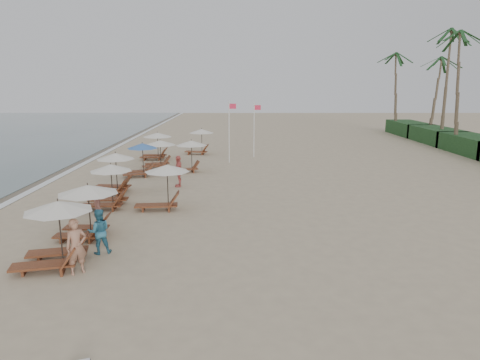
{
  "coord_description": "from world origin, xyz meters",
  "views": [
    {
      "loc": [
        0.88,
        -16.61,
        6.07
      ],
      "look_at": [
        1.0,
        5.18,
        1.3
      ],
      "focal_mm": 32.65,
      "sensor_mm": 36.0,
      "label": 1
    }
  ],
  "objects_px": {
    "lounger_station_4": "(140,160)",
    "inland_station_1": "(189,152)",
    "lounger_station_3": "(112,175)",
    "beachgoer_mid_b": "(99,206)",
    "lounger_station_2": "(107,187)",
    "inland_station_2": "(199,139)",
    "lounger_station_5": "(158,153)",
    "lounger_station_6": "(155,145)",
    "beachgoer_near": "(76,246)",
    "inland_station_0": "(162,184)",
    "beachgoer_far_a": "(179,171)",
    "lounger_station_0": "(53,235)",
    "beachgoer_mid_a": "(99,231)",
    "lounger_station_1": "(85,209)",
    "flag_pole_near": "(230,129)"
  },
  "relations": [
    {
      "from": "lounger_station_1",
      "to": "lounger_station_4",
      "type": "relative_size",
      "value": 1.06
    },
    {
      "from": "inland_station_1",
      "to": "lounger_station_2",
      "type": "bearing_deg",
      "value": -109.01
    },
    {
      "from": "lounger_station_5",
      "to": "lounger_station_6",
      "type": "xyz_separation_m",
      "value": [
        -0.92,
        3.87,
        0.02
      ]
    },
    {
      "from": "inland_station_2",
      "to": "lounger_station_2",
      "type": "bearing_deg",
      "value": -100.43
    },
    {
      "from": "lounger_station_6",
      "to": "flag_pole_near",
      "type": "xyz_separation_m",
      "value": [
        6.21,
        -1.64,
        1.52
      ]
    },
    {
      "from": "lounger_station_4",
      "to": "flag_pole_near",
      "type": "relative_size",
      "value": 0.5
    },
    {
      "from": "inland_station_0",
      "to": "beachgoer_mid_a",
      "type": "xyz_separation_m",
      "value": [
        -1.34,
        -5.77,
        -0.48
      ]
    },
    {
      "from": "beachgoer_mid_b",
      "to": "inland_station_0",
      "type": "bearing_deg",
      "value": -75.37
    },
    {
      "from": "beachgoer_far_a",
      "to": "lounger_station_4",
      "type": "bearing_deg",
      "value": -141.44
    },
    {
      "from": "inland_station_1",
      "to": "beachgoer_near",
      "type": "relative_size",
      "value": 1.41
    },
    {
      "from": "lounger_station_3",
      "to": "beachgoer_mid_b",
      "type": "height_order",
      "value": "lounger_station_3"
    },
    {
      "from": "lounger_station_2",
      "to": "beachgoer_mid_b",
      "type": "height_order",
      "value": "lounger_station_2"
    },
    {
      "from": "inland_station_2",
      "to": "beachgoer_mid_b",
      "type": "bearing_deg",
      "value": -97.96
    },
    {
      "from": "inland_station_1",
      "to": "inland_station_2",
      "type": "distance_m",
      "value": 8.1
    },
    {
      "from": "lounger_station_2",
      "to": "inland_station_2",
      "type": "bearing_deg",
      "value": 79.57
    },
    {
      "from": "lounger_station_4",
      "to": "inland_station_1",
      "type": "height_order",
      "value": "lounger_station_4"
    },
    {
      "from": "beachgoer_mid_b",
      "to": "flag_pole_near",
      "type": "bearing_deg",
      "value": -46.28
    },
    {
      "from": "lounger_station_2",
      "to": "beachgoer_mid_a",
      "type": "bearing_deg",
      "value": -76.26
    },
    {
      "from": "lounger_station_6",
      "to": "beachgoer_near",
      "type": "height_order",
      "value": "lounger_station_6"
    },
    {
      "from": "lounger_station_1",
      "to": "beachgoer_mid_b",
      "type": "xyz_separation_m",
      "value": [
        -0.03,
        1.88,
        -0.41
      ]
    },
    {
      "from": "lounger_station_2",
      "to": "beachgoer_near",
      "type": "distance_m",
      "value": 8.05
    },
    {
      "from": "lounger_station_0",
      "to": "lounger_station_2",
      "type": "bearing_deg",
      "value": 92.65
    },
    {
      "from": "flag_pole_near",
      "to": "lounger_station_5",
      "type": "bearing_deg",
      "value": -157.13
    },
    {
      "from": "lounger_station_3",
      "to": "lounger_station_5",
      "type": "xyz_separation_m",
      "value": [
        1.22,
        7.74,
        0.06
      ]
    },
    {
      "from": "lounger_station_6",
      "to": "beachgoer_mid_a",
      "type": "relative_size",
      "value": 1.58
    },
    {
      "from": "lounger_station_0",
      "to": "inland_station_1",
      "type": "distance_m",
      "value": 16.68
    },
    {
      "from": "lounger_station_6",
      "to": "beachgoer_near",
      "type": "relative_size",
      "value": 1.43
    },
    {
      "from": "lounger_station_6",
      "to": "beachgoer_mid_a",
      "type": "bearing_deg",
      "value": -85.1
    },
    {
      "from": "lounger_station_1",
      "to": "inland_station_0",
      "type": "xyz_separation_m",
      "value": [
        2.42,
        4.03,
        0.11
      ]
    },
    {
      "from": "inland_station_1",
      "to": "lounger_station_3",
      "type": "bearing_deg",
      "value": -121.15
    },
    {
      "from": "beachgoer_mid_b",
      "to": "beachgoer_far_a",
      "type": "xyz_separation_m",
      "value": [
        2.61,
        7.12,
        0.16
      ]
    },
    {
      "from": "lounger_station_0",
      "to": "beachgoer_mid_b",
      "type": "bearing_deg",
      "value": 89.25
    },
    {
      "from": "beachgoer_mid_a",
      "to": "beachgoer_far_a",
      "type": "distance_m",
      "value": 10.84
    },
    {
      "from": "inland_station_1",
      "to": "inland_station_0",
      "type": "bearing_deg",
      "value": -91.71
    },
    {
      "from": "lounger_station_1",
      "to": "lounger_station_2",
      "type": "bearing_deg",
      "value": 95.49
    },
    {
      "from": "beachgoer_far_a",
      "to": "lounger_station_6",
      "type": "bearing_deg",
      "value": -166.78
    },
    {
      "from": "lounger_station_2",
      "to": "inland_station_1",
      "type": "distance_m",
      "value": 9.64
    },
    {
      "from": "beachgoer_mid_a",
      "to": "flag_pole_near",
      "type": "bearing_deg",
      "value": -123.41
    },
    {
      "from": "lounger_station_5",
      "to": "lounger_station_6",
      "type": "distance_m",
      "value": 3.98
    },
    {
      "from": "lounger_station_5",
      "to": "beachgoer_mid_a",
      "type": "height_order",
      "value": "lounger_station_5"
    },
    {
      "from": "lounger_station_2",
      "to": "lounger_station_4",
      "type": "relative_size",
      "value": 1.06
    },
    {
      "from": "lounger_station_5",
      "to": "beachgoer_mid_a",
      "type": "relative_size",
      "value": 1.53
    },
    {
      "from": "lounger_station_6",
      "to": "lounger_station_4",
      "type": "bearing_deg",
      "value": -88.07
    },
    {
      "from": "inland_station_0",
      "to": "flag_pole_near",
      "type": "xyz_separation_m",
      "value": [
        3.09,
        13.37,
        1.35
      ]
    },
    {
      "from": "beachgoer_far_a",
      "to": "flag_pole_near",
      "type": "height_order",
      "value": "flag_pole_near"
    },
    {
      "from": "inland_station_0",
      "to": "inland_station_2",
      "type": "height_order",
      "value": "same"
    },
    {
      "from": "beachgoer_far_a",
      "to": "lounger_station_3",
      "type": "bearing_deg",
      "value": -71.26
    },
    {
      "from": "inland_station_0",
      "to": "lounger_station_3",
      "type": "bearing_deg",
      "value": 135.2
    },
    {
      "from": "lounger_station_1",
      "to": "lounger_station_2",
      "type": "height_order",
      "value": "lounger_station_2"
    },
    {
      "from": "lounger_station_4",
      "to": "inland_station_2",
      "type": "height_order",
      "value": "lounger_station_4"
    }
  ]
}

